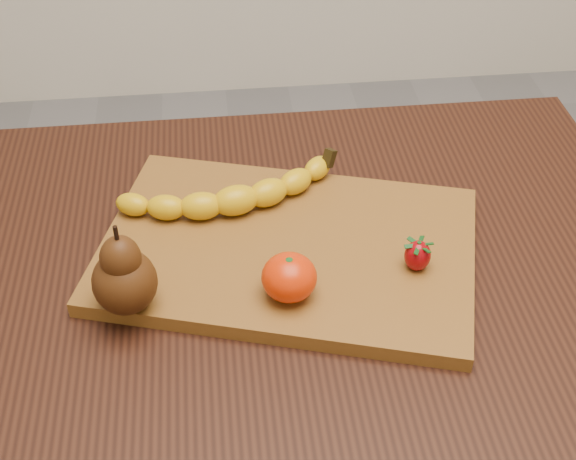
{
  "coord_description": "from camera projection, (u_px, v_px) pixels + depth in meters",
  "views": [
    {
      "loc": [
        -0.05,
        -0.72,
        1.42
      ],
      "look_at": [
        0.03,
        0.02,
        0.8
      ],
      "focal_mm": 50.0,
      "sensor_mm": 36.0,
      "label": 1
    }
  ],
  "objects": [
    {
      "name": "strawberry",
      "position": [
        418.0,
        255.0,
        0.93
      ],
      "size": [
        0.03,
        0.03,
        0.04
      ],
      "primitive_type": null,
      "rotation": [
        0.0,
        0.0,
        0.06
      ],
      "color": "#8F0309",
      "rests_on": "cutting_board"
    },
    {
      "name": "cutting_board",
      "position": [
        288.0,
        249.0,
        0.99
      ],
      "size": [
        0.52,
        0.42,
        0.02
      ],
      "primitive_type": "cube",
      "rotation": [
        0.0,
        0.0,
        -0.29
      ],
      "color": "brown",
      "rests_on": "table"
    },
    {
      "name": "mandarin",
      "position": [
        289.0,
        277.0,
        0.89
      ],
      "size": [
        0.08,
        0.08,
        0.05
      ],
      "primitive_type": "ellipsoid",
      "rotation": [
        0.0,
        0.0,
        -0.43
      ],
      "color": "red",
      "rests_on": "cutting_board"
    },
    {
      "name": "banana",
      "position": [
        236.0,
        200.0,
        1.01
      ],
      "size": [
        0.26,
        0.12,
        0.04
      ],
      "primitive_type": null,
      "rotation": [
        0.0,
        0.0,
        0.21
      ],
      "color": "#E1AF0A",
      "rests_on": "cutting_board"
    },
    {
      "name": "table",
      "position": [
        268.0,
        322.0,
        1.04
      ],
      "size": [
        1.0,
        0.7,
        0.76
      ],
      "color": "black",
      "rests_on": "ground"
    },
    {
      "name": "pear",
      "position": [
        122.0,
        268.0,
        0.86
      ],
      "size": [
        0.09,
        0.09,
        0.11
      ],
      "primitive_type": null,
      "rotation": [
        0.0,
        0.0,
        -0.41
      ],
      "color": "#42210A",
      "rests_on": "cutting_board"
    }
  ]
}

